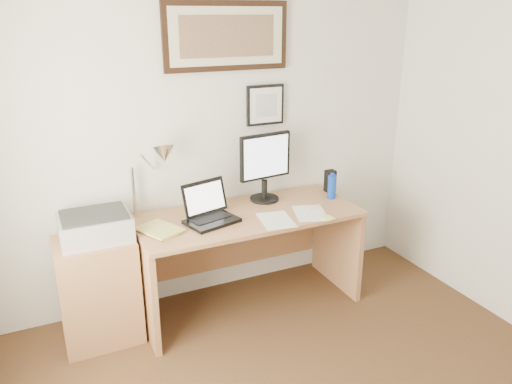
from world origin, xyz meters
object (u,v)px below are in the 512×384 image
laptop (209,212)px  desk (244,239)px  lcd_monitor (265,164)px  water_bottle (332,187)px  side_cabinet (99,290)px  printer (95,226)px  book (147,235)px

laptop → desk: bearing=16.5°
lcd_monitor → water_bottle: bearing=-19.7°
lcd_monitor → side_cabinet: bearing=-173.9°
water_bottle → desk: bearing=174.2°
side_cabinet → printer: 0.45m
desk → printer: printer is taller
book → printer: 0.33m
laptop → lcd_monitor: bearing=20.1°
side_cabinet → desk: 1.08m
side_cabinet → book: bearing=-22.8°
book → printer: (-0.29, 0.15, 0.06)m
desk → laptop: 0.42m
book → desk: book is taller
side_cabinet → printer: bearing=22.8°
book → lcd_monitor: size_ratio=0.55×
laptop → lcd_monitor: (0.52, 0.19, 0.23)m
water_bottle → book: 1.47m
side_cabinet → printer: size_ratio=1.66×
desk → lcd_monitor: bearing=24.4°
laptop → water_bottle: bearing=0.8°
book → desk: (0.75, 0.17, -0.25)m
side_cabinet → printer: (0.03, 0.01, 0.45)m
lcd_monitor → printer: size_ratio=1.18×
laptop → side_cabinet: bearing=176.2°
water_bottle → book: bearing=-176.2°
book → desk: 0.81m
water_bottle → printer: water_bottle is taller
desk → laptop: size_ratio=4.10×
water_bottle → lcd_monitor: bearing=160.3°
book → laptop: (0.46, 0.08, 0.05)m
side_cabinet → desk: bearing=1.9°
book → printer: size_ratio=0.65×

